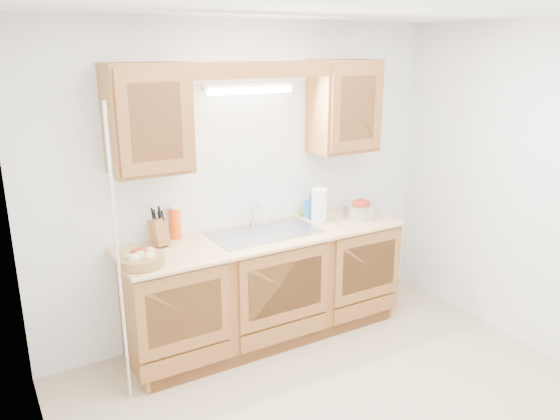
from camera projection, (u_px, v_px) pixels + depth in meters
room at (364, 234)px, 3.17m from camera, size 3.52×3.50×2.50m
base_cabinets at (265, 287)px, 4.40m from camera, size 2.20×0.60×0.86m
countertop at (266, 236)px, 4.26m from camera, size 2.30×0.63×0.04m
upper_cabinet_left at (148, 119)px, 3.71m from camera, size 0.55×0.33×0.75m
upper_cabinet_right at (344, 106)px, 4.51m from camera, size 0.55×0.33×0.75m
valance at (264, 70)px, 3.90m from camera, size 2.20×0.05×0.12m
fluorescent_fixture at (250, 88)px, 4.13m from camera, size 0.76×0.08×0.08m
sink at (265, 241)px, 4.29m from camera, size 0.84×0.46×0.36m
wire_shelf_pole at (119, 261)px, 3.44m from camera, size 0.03×0.03×2.00m
outlet_plate at (341, 180)px, 4.90m from camera, size 0.08×0.01×0.12m
fruit_basket at (140, 259)px, 3.63m from camera, size 0.38×0.38×0.10m
knife_block at (159, 231)px, 3.97m from camera, size 0.12×0.18×0.30m
orange_canister at (175, 222)px, 4.12m from camera, size 0.10×0.10×0.25m
soap_bottle at (310, 205)px, 4.64m from camera, size 0.11×0.11×0.21m
sponge at (306, 214)px, 4.72m from camera, size 0.12×0.09×0.02m
paper_towel at (319, 205)px, 4.52m from camera, size 0.16×0.16×0.32m
apple_bowl at (360, 209)px, 4.65m from camera, size 0.32×0.32×0.15m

